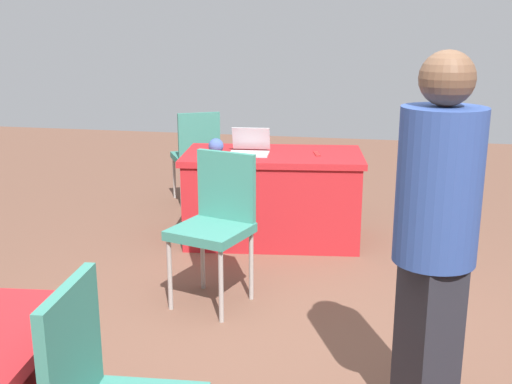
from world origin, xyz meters
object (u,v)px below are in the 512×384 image
laptop_silver (250,149)px  scissors_red (317,154)px  yarn_ball (216,146)px  chair_aisle (197,151)px  chair_tucked_left (216,218)px  person_attendee_standing (435,233)px  table_foreground (273,196)px

laptop_silver → scissors_red: laptop_silver is taller
laptop_silver → yarn_ball: laptop_silver is taller
chair_aisle → yarn_ball: chair_aisle is taller
chair_tucked_left → yarn_ball: 1.25m
chair_tucked_left → person_attendee_standing: person_attendee_standing is taller
table_foreground → chair_tucked_left: 1.31m
yarn_ball → chair_aisle: bearing=-64.9°
table_foreground → yarn_ball: size_ratio=12.55×
table_foreground → yarn_ball: 0.64m
yarn_ball → person_attendee_standing: bearing=124.0°
laptop_silver → scissors_red: size_ratio=1.89×
chair_tucked_left → laptop_silver: (0.05, -1.22, 0.22)m
chair_tucked_left → person_attendee_standing: (-1.25, 1.15, 0.36)m
person_attendee_standing → laptop_silver: person_attendee_standing is taller
chair_tucked_left → person_attendee_standing: bearing=154.0°
person_attendee_standing → scissors_red: size_ratio=9.27×
table_foreground → person_attendee_standing: person_attendee_standing is taller
chair_tucked_left → scissors_red: 1.42m
table_foreground → person_attendee_standing: bearing=114.6°
chair_tucked_left → scissors_red: (-0.49, -1.32, 0.18)m
person_attendee_standing → scissors_red: bearing=-7.9°
person_attendee_standing → laptop_silver: size_ratio=4.89×
table_foreground → chair_tucked_left: bearing=84.1°
chair_aisle → yarn_ball: bearing=-94.7°
table_foreground → chair_tucked_left: (0.13, 1.29, 0.19)m
laptop_silver → scissors_red: bearing=-175.3°
yarn_ball → laptop_silver: bearing=-171.7°
laptop_silver → yarn_ball: 0.28m
chair_tucked_left → table_foreground: bearing=-79.4°
table_foreground → scissors_red: (-0.36, -0.03, 0.38)m
table_foreground → chair_aisle: size_ratio=1.66×
chair_tucked_left → laptop_silver: bearing=-71.1°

